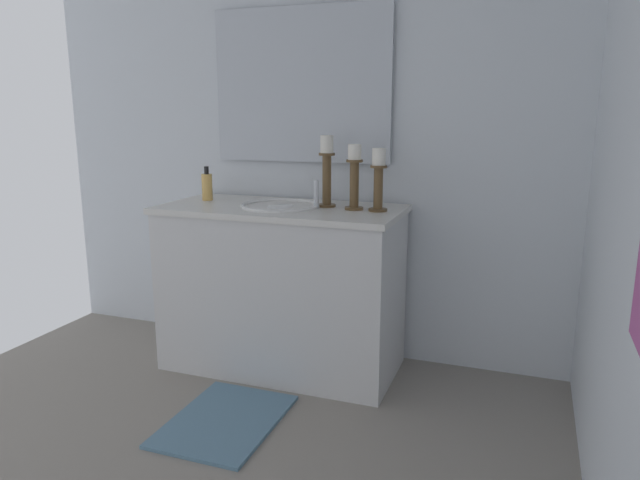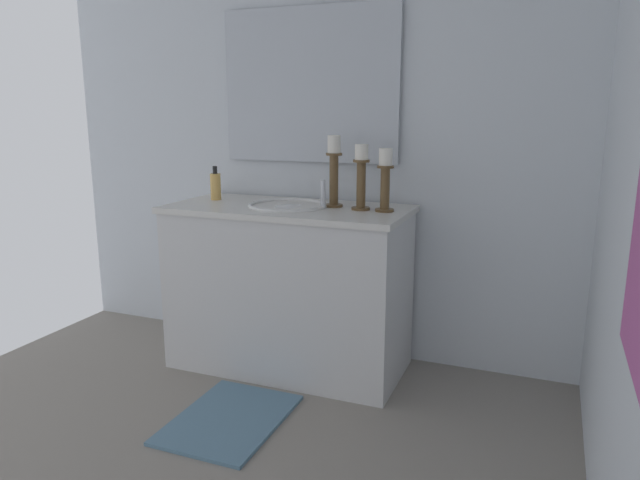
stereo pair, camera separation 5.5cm
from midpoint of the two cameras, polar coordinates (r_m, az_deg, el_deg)
name	(u,v)px [view 2 (the right image)]	position (r m, az deg, el deg)	size (l,w,h in m)	color
wall_left	(306,129)	(3.20, -0.93, 10.85)	(0.04, 2.97, 2.45)	silver
vanity_cabinet	(289,287)	(3.02, -2.56, -4.66)	(0.58, 1.22, 0.85)	silver
sink_basin	(288,214)	(2.93, -2.62, 2.59)	(0.40, 0.40, 0.24)	white
mirror	(309,86)	(3.15, -0.57, 14.87)	(0.02, 0.98, 0.79)	silver
candle_holder_tall	(385,178)	(2.77, 6.97, 6.02)	(0.09, 0.09, 0.30)	brown
candle_holder_short	(361,175)	(2.80, 4.61, 6.31)	(0.09, 0.09, 0.31)	brown
candle_holder_mid	(334,169)	(2.88, 1.92, 6.96)	(0.09, 0.09, 0.35)	brown
soap_bottle	(216,186)	(3.17, -9.70, 5.24)	(0.06, 0.06, 0.18)	#E5B259
bath_mat	(230,419)	(2.68, -8.24, -16.96)	(0.60, 0.44, 0.02)	slate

